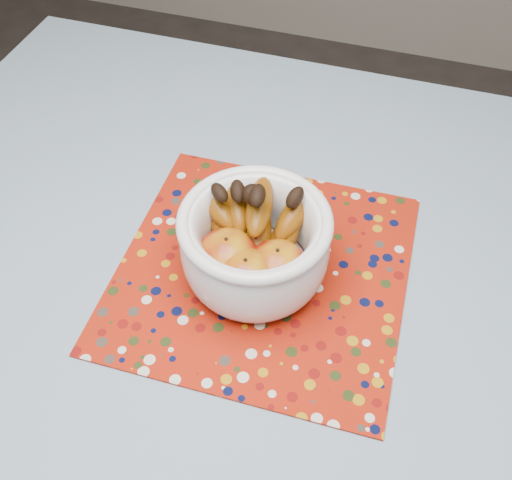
% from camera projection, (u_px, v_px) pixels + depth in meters
% --- Properties ---
extents(table, '(1.20, 1.20, 0.75)m').
position_uv_depth(table, '(230.00, 362.00, 0.88)').
color(table, brown).
rests_on(table, ground).
extents(tablecloth, '(1.32, 1.32, 0.01)m').
position_uv_depth(tablecloth, '(228.00, 332.00, 0.82)').
color(tablecloth, slate).
rests_on(tablecloth, table).
extents(placemat, '(0.43, 0.43, 0.00)m').
position_uv_depth(placemat, '(263.00, 270.00, 0.88)').
color(placemat, '#9C1908').
rests_on(placemat, tablecloth).
extents(fruit_bowl, '(0.23, 0.21, 0.16)m').
position_uv_depth(fruit_bowl, '(252.00, 240.00, 0.82)').
color(fruit_bowl, white).
rests_on(fruit_bowl, placemat).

